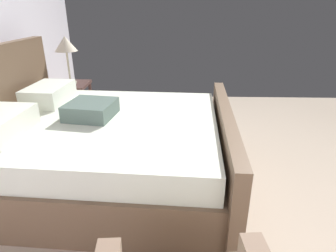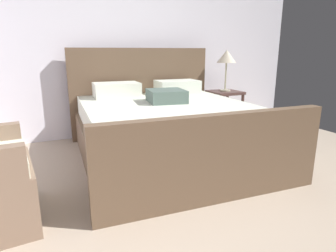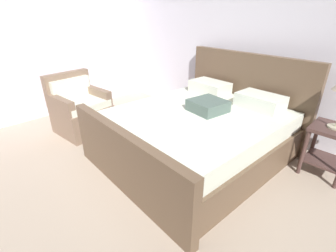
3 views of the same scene
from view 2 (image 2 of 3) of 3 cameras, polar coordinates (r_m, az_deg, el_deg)
ground_plane at (r=2.27m, az=13.77°, el=-17.56°), size 5.49×5.21×0.02m
wall_back at (r=4.34m, az=-8.10°, el=16.74°), size 5.61×0.12×2.73m
bed at (r=3.28m, az=-0.35°, el=-0.24°), size 2.08×2.32×1.23m
nightstand_right at (r=4.52m, az=10.99°, el=4.27°), size 0.44×0.44×0.60m
table_lamp_right at (r=4.45m, az=11.42°, el=13.00°), size 0.28×0.28×0.60m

